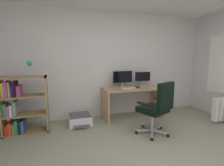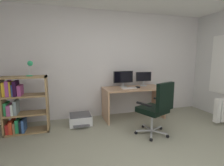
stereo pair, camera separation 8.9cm
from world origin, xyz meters
name	(u,v)px [view 1 (the left image)]	position (x,y,z in m)	size (l,w,h in m)	color
wall_back	(106,65)	(0.00, 2.38, 1.26)	(5.21, 0.10, 2.53)	silver
desk	(133,96)	(0.54, 1.97, 0.54)	(1.41, 0.65, 0.74)	tan
monitor_main	(123,78)	(0.33, 2.12, 0.96)	(0.49, 0.18, 0.38)	#B2B5B7
monitor_secondary	(143,77)	(0.87, 2.12, 0.94)	(0.40, 0.18, 0.35)	#B2B5B7
keyboard	(129,88)	(0.40, 1.89, 0.75)	(0.34, 0.13, 0.02)	silver
computer_mouse	(137,87)	(0.62, 1.91, 0.75)	(0.06, 0.10, 0.03)	black
office_chair	(157,106)	(0.56, 0.97, 0.56)	(0.64, 0.68, 1.01)	#B7BABC
bookshelf	(20,107)	(-1.85, 1.82, 0.53)	(0.79, 0.31, 1.09)	#93744A
desk_lamp	(29,66)	(-1.63, 1.82, 1.29)	(0.13, 0.11, 0.29)	#259F63
printer	(80,120)	(-0.73, 1.91, 0.11)	(0.47, 0.50, 0.22)	silver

